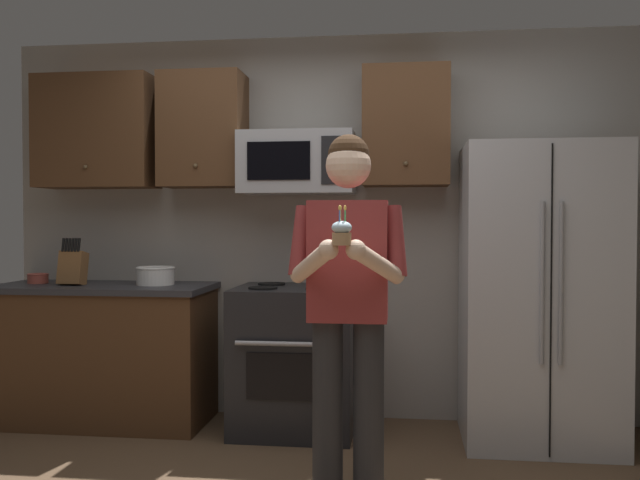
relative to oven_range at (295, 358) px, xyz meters
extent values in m
cube|color=gray|center=(0.15, 0.39, 0.84)|extent=(4.40, 0.10, 2.60)
cube|color=black|center=(0.00, 0.00, 0.00)|extent=(0.76, 0.66, 0.92)
cube|color=black|center=(0.00, -0.33, -0.04)|extent=(0.48, 0.01, 0.28)
cylinder|color=#99999E|center=(0.00, -0.36, 0.16)|extent=(0.60, 0.03, 0.03)
cylinder|color=black|center=(-0.18, -0.14, 0.46)|extent=(0.18, 0.18, 0.01)
cylinder|color=black|center=(0.18, -0.14, 0.46)|extent=(0.18, 0.18, 0.01)
cylinder|color=black|center=(-0.18, 0.14, 0.46)|extent=(0.18, 0.18, 0.01)
cylinder|color=black|center=(0.18, 0.14, 0.46)|extent=(0.18, 0.18, 0.01)
cube|color=#9EA0A5|center=(0.00, 0.12, 1.26)|extent=(0.74, 0.40, 0.40)
cube|color=black|center=(-0.09, -0.08, 1.26)|extent=(0.40, 0.01, 0.24)
cube|color=black|center=(0.26, -0.08, 1.26)|extent=(0.16, 0.01, 0.30)
cube|color=#B7BABF|center=(1.50, -0.04, 0.44)|extent=(0.90, 0.72, 1.80)
cylinder|color=gray|center=(1.45, -0.41, 0.54)|extent=(0.02, 0.02, 0.90)
cylinder|color=gray|center=(1.55, -0.41, 0.54)|extent=(0.02, 0.02, 0.90)
cube|color=black|center=(1.50, -0.40, 0.44)|extent=(0.01, 0.01, 1.74)
cube|color=#4C301C|center=(-1.40, 0.17, 1.49)|extent=(0.80, 0.34, 0.76)
sphere|color=brown|center=(-1.40, -0.01, 1.24)|extent=(0.03, 0.03, 0.03)
cube|color=#4C301C|center=(-0.65, 0.17, 1.49)|extent=(0.55, 0.34, 0.76)
sphere|color=brown|center=(-0.65, -0.01, 1.24)|extent=(0.03, 0.03, 0.03)
cube|color=#4C301C|center=(0.70, 0.17, 1.49)|extent=(0.55, 0.34, 0.76)
sphere|color=brown|center=(0.70, -0.01, 1.24)|extent=(0.03, 0.03, 0.03)
cube|color=#4C301C|center=(-1.30, 0.02, -0.02)|extent=(1.40, 0.62, 0.88)
cube|color=#2D2D33|center=(-1.30, 0.02, 0.44)|extent=(1.44, 0.66, 0.04)
cube|color=brown|center=(-1.48, -0.03, 0.57)|extent=(0.16, 0.15, 0.24)
cylinder|color=black|center=(-1.54, -0.05, 0.72)|extent=(0.02, 0.04, 0.09)
cylinder|color=black|center=(-1.52, -0.05, 0.72)|extent=(0.02, 0.04, 0.09)
cylinder|color=black|center=(-1.50, -0.05, 0.72)|extent=(0.02, 0.04, 0.09)
cylinder|color=black|center=(-1.47, -0.05, 0.72)|extent=(0.02, 0.04, 0.09)
cylinder|color=black|center=(-1.45, -0.05, 0.72)|extent=(0.02, 0.04, 0.09)
cylinder|color=black|center=(-1.43, -0.05, 0.72)|extent=(0.02, 0.04, 0.09)
cylinder|color=white|center=(-0.95, 0.05, 0.51)|extent=(0.25, 0.25, 0.11)
torus|color=white|center=(-0.95, 0.05, 0.57)|extent=(0.26, 0.26, 0.01)
cylinder|color=#B24C3F|center=(-1.78, 0.06, 0.49)|extent=(0.14, 0.14, 0.06)
torus|color=#B24C3F|center=(-1.78, 0.06, 0.52)|extent=(0.14, 0.14, 0.01)
cylinder|color=#262628|center=(0.33, -1.00, -0.03)|extent=(0.15, 0.15, 0.86)
cylinder|color=#262628|center=(0.53, -1.00, -0.03)|extent=(0.15, 0.15, 0.86)
cube|color=maroon|center=(0.43, -1.00, 0.69)|extent=(0.38, 0.22, 0.58)
sphere|color=beige|center=(0.43, -1.00, 1.15)|extent=(0.22, 0.22, 0.22)
sphere|color=#382314|center=(0.43, -0.99, 1.20)|extent=(0.20, 0.20, 0.20)
cylinder|color=maroon|center=(0.20, -1.03, 0.78)|extent=(0.15, 0.18, 0.35)
cylinder|color=beige|center=(0.28, -1.19, 0.69)|extent=(0.26, 0.33, 0.21)
sphere|color=beige|center=(0.37, -1.32, 0.76)|extent=(0.09, 0.09, 0.09)
cylinder|color=maroon|center=(0.65, -1.03, 0.78)|extent=(0.15, 0.18, 0.35)
cylinder|color=beige|center=(0.58, -1.19, 0.69)|extent=(0.26, 0.33, 0.21)
sphere|color=beige|center=(0.49, -1.32, 0.76)|extent=(0.09, 0.09, 0.09)
cylinder|color=#A87F56|center=(0.43, -1.34, 0.80)|extent=(0.08, 0.08, 0.06)
ellipsoid|color=silver|center=(0.43, -1.34, 0.85)|extent=(0.09, 0.09, 0.06)
cylinder|color=#4CBF66|center=(0.44, -1.34, 0.90)|extent=(0.01, 0.01, 0.06)
ellipsoid|color=#FFD159|center=(0.44, -1.34, 0.94)|extent=(0.01, 0.01, 0.02)
cylinder|color=#F2D84C|center=(0.42, -1.33, 0.90)|extent=(0.01, 0.01, 0.06)
ellipsoid|color=#FFD159|center=(0.42, -1.33, 0.94)|extent=(0.01, 0.01, 0.02)
cylinder|color=#4C7FE5|center=(0.42, -1.36, 0.90)|extent=(0.01, 0.01, 0.06)
ellipsoid|color=#FFD159|center=(0.42, -1.36, 0.94)|extent=(0.01, 0.01, 0.02)
camera|label=1|loc=(0.70, -4.28, 0.88)|focal=38.20mm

